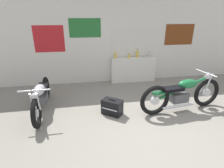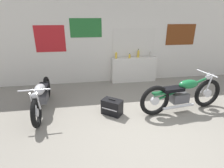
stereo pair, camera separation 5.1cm
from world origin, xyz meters
name	(u,v)px [view 1 (the left image)]	position (x,y,z in m)	size (l,w,h in m)	color
ground_plane	(152,135)	(0.00, 0.00, 0.00)	(24.00, 24.00, 0.00)	gray
wall_back	(119,41)	(0.01, 3.27, 1.40)	(10.00, 0.07, 2.80)	silver
sill_counter	(133,70)	(0.51, 3.09, 0.43)	(1.58, 0.28, 0.86)	silver
bottle_leftmost	(115,55)	(-0.14, 3.09, 0.97)	(0.07, 0.07, 0.24)	gold
bottle_left_center	(129,56)	(0.32, 3.06, 0.94)	(0.07, 0.07, 0.16)	gold
bottle_center	(137,53)	(0.65, 3.13, 0.99)	(0.08, 0.08, 0.29)	gold
bottle_right_center	(149,54)	(1.08, 3.09, 0.97)	(0.07, 0.07, 0.24)	#B7B2A8
motorcycle_green	(182,94)	(1.08, 0.83, 0.44)	(2.23, 0.64, 0.93)	black
motorcycle_silver	(41,96)	(-2.29, 1.41, 0.39)	(0.64, 2.03, 0.79)	black
hard_case_black	(112,107)	(-0.63, 0.94, 0.18)	(0.53, 0.50, 0.39)	black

